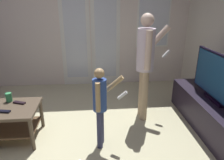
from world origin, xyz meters
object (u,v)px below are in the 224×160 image
(tv_stand, at_px, (211,115))
(person_adult, at_px, (146,59))
(cup_near_edge, at_px, (9,97))
(tv_remote_black, at_px, (19,103))
(person_child, at_px, (101,101))
(flat_screen_tv, at_px, (218,78))
(coffee_table, at_px, (2,117))
(dvd_remote_slim, at_px, (3,111))

(tv_stand, height_order, person_adult, person_adult)
(tv_stand, xyz_separation_m, cup_near_edge, (-2.84, 0.18, 0.31))
(tv_remote_black, bearing_deg, tv_stand, 18.60)
(person_child, bearing_deg, cup_near_edge, 161.23)
(cup_near_edge, bearing_deg, flat_screen_tv, -3.57)
(coffee_table, bearing_deg, dvd_remote_slim, -55.24)
(tv_remote_black, bearing_deg, person_adult, 31.04)
(flat_screen_tv, height_order, cup_near_edge, flat_screen_tv)
(tv_stand, bearing_deg, coffee_table, -179.93)
(cup_near_edge, bearing_deg, person_adult, 7.22)
(person_adult, relative_size, tv_remote_black, 9.49)
(coffee_table, xyz_separation_m, cup_near_edge, (0.05, 0.18, 0.19))
(person_adult, relative_size, person_child, 1.54)
(flat_screen_tv, bearing_deg, person_child, -171.28)
(dvd_remote_slim, bearing_deg, tv_stand, 13.55)
(person_child, xyz_separation_m, dvd_remote_slim, (-1.21, 0.12, -0.15))
(tv_stand, relative_size, flat_screen_tv, 1.53)
(person_adult, bearing_deg, dvd_remote_slim, -163.93)
(flat_screen_tv, bearing_deg, tv_stand, -65.30)
(person_adult, distance_m, person_child, 1.02)
(person_adult, bearing_deg, cup_near_edge, -172.78)
(flat_screen_tv, relative_size, tv_remote_black, 6.91)
(tv_stand, distance_m, person_adult, 1.24)
(flat_screen_tv, bearing_deg, coffee_table, -179.86)
(flat_screen_tv, height_order, person_child, flat_screen_tv)
(coffee_table, height_order, dvd_remote_slim, dvd_remote_slim)
(dvd_remote_slim, bearing_deg, flat_screen_tv, 13.62)
(tv_stand, relative_size, tv_remote_black, 10.55)
(tv_stand, relative_size, person_adult, 1.11)
(dvd_remote_slim, bearing_deg, coffee_table, 135.82)
(tv_remote_black, bearing_deg, person_child, 3.14)
(dvd_remote_slim, bearing_deg, tv_remote_black, 73.38)
(person_child, bearing_deg, person_adult, 43.72)
(coffee_table, bearing_deg, person_child, -10.45)
(tv_stand, relative_size, dvd_remote_slim, 10.55)
(flat_screen_tv, bearing_deg, tv_remote_black, 177.81)
(tv_stand, height_order, cup_near_edge, cup_near_edge)
(coffee_table, relative_size, cup_near_edge, 7.51)
(coffee_table, bearing_deg, tv_remote_black, 28.50)
(flat_screen_tv, distance_m, cup_near_edge, 2.85)
(person_adult, height_order, person_child, person_adult)
(flat_screen_tv, xyz_separation_m, person_child, (-1.60, -0.24, -0.15))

